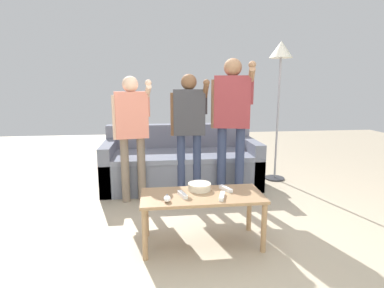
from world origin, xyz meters
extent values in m
plane|color=tan|center=(0.00, 0.00, 0.00)|extent=(12.00, 12.00, 0.00)
cube|color=slate|center=(-0.14, 1.47, 0.20)|extent=(2.02, 0.89, 0.40)
cube|color=slate|center=(-0.14, 1.40, 0.43)|extent=(1.74, 0.77, 0.06)
cube|color=slate|center=(-0.14, 1.83, 0.60)|extent=(2.02, 0.18, 0.39)
cube|color=slate|center=(-1.08, 1.47, 0.30)|extent=(0.14, 0.89, 0.61)
cube|color=slate|center=(0.80, 1.47, 0.30)|extent=(0.14, 0.89, 0.61)
cube|color=#997551|center=(-0.10, -0.11, 0.43)|extent=(1.01, 0.45, 0.03)
cylinder|color=#997551|center=(-0.58, -0.31, 0.21)|extent=(0.04, 0.04, 0.42)
cylinder|color=#997551|center=(0.37, -0.31, 0.21)|extent=(0.04, 0.04, 0.42)
cylinder|color=#997551|center=(-0.58, 0.08, 0.21)|extent=(0.04, 0.04, 0.42)
cylinder|color=#997551|center=(0.37, 0.08, 0.21)|extent=(0.04, 0.04, 0.42)
cylinder|color=beige|center=(-0.11, 0.00, 0.47)|extent=(0.20, 0.20, 0.06)
ellipsoid|color=white|center=(-0.40, -0.24, 0.47)|extent=(0.06, 0.09, 0.05)
cylinder|color=#4C4C51|center=(-0.40, -0.22, 0.49)|extent=(0.02, 0.02, 0.01)
cylinder|color=#2D2D33|center=(1.22, 1.58, 0.01)|extent=(0.28, 0.28, 0.02)
cylinder|color=gray|center=(1.22, 1.58, 0.86)|extent=(0.03, 0.03, 1.68)
cone|color=silver|center=(1.22, 1.58, 1.81)|extent=(0.31, 0.31, 0.22)
cylinder|color=#756656|center=(-0.83, 0.96, 0.37)|extent=(0.09, 0.09, 0.75)
cylinder|color=#756656|center=(-0.65, 0.99, 0.37)|extent=(0.09, 0.09, 0.75)
cube|color=#DB7F6B|center=(-0.74, 0.97, 1.01)|extent=(0.38, 0.25, 0.52)
sphere|color=beige|center=(-0.74, 0.97, 1.35)|extent=(0.18, 0.18, 0.18)
cylinder|color=beige|center=(-0.91, 0.94, 0.98)|extent=(0.07, 0.07, 0.49)
cylinder|color=#DB7F6B|center=(-0.56, 1.01, 1.11)|extent=(0.07, 0.07, 0.24)
cylinder|color=beige|center=(-0.55, 0.94, 1.26)|extent=(0.10, 0.24, 0.18)
sphere|color=beige|center=(-0.54, 0.87, 1.36)|extent=(0.07, 0.07, 0.07)
cylinder|color=#2D3856|center=(-0.18, 1.04, 0.38)|extent=(0.10, 0.10, 0.76)
cylinder|color=#2D3856|center=(0.01, 1.03, 0.38)|extent=(0.10, 0.10, 0.76)
cube|color=#38383D|center=(-0.08, 1.04, 1.03)|extent=(0.37, 0.21, 0.53)
sphere|color=brown|center=(-0.08, 1.04, 1.37)|extent=(0.18, 0.18, 0.18)
cylinder|color=brown|center=(-0.26, 1.04, 1.00)|extent=(0.07, 0.07, 0.50)
cylinder|color=#38383D|center=(0.10, 1.03, 1.13)|extent=(0.07, 0.07, 0.25)
cylinder|color=brown|center=(0.09, 0.95, 1.27)|extent=(0.07, 0.23, 0.21)
sphere|color=brown|center=(0.09, 0.87, 1.36)|extent=(0.07, 0.07, 0.07)
cylinder|color=#2D3856|center=(0.30, 0.97, 0.43)|extent=(0.11, 0.11, 0.85)
cylinder|color=#2D3856|center=(0.51, 0.92, 0.43)|extent=(0.11, 0.11, 0.85)
cube|color=brown|center=(0.40, 0.94, 1.15)|extent=(0.44, 0.30, 0.59)
sphere|color=#936B4C|center=(0.40, 0.94, 1.53)|extent=(0.20, 0.20, 0.20)
cylinder|color=#936B4C|center=(0.21, 0.99, 1.12)|extent=(0.07, 0.07, 0.55)
cylinder|color=brown|center=(0.60, 0.89, 1.26)|extent=(0.07, 0.07, 0.28)
cylinder|color=#936B4C|center=(0.58, 0.82, 1.43)|extent=(0.13, 0.28, 0.20)
sphere|color=#936B4C|center=(0.56, 0.75, 1.55)|extent=(0.08, 0.08, 0.08)
cube|color=white|center=(0.04, -0.21, 0.46)|extent=(0.08, 0.17, 0.03)
cylinder|color=silver|center=(0.05, -0.18, 0.47)|extent=(0.01, 0.01, 0.00)
cube|color=silver|center=(0.03, -0.26, 0.47)|extent=(0.02, 0.02, 0.00)
cube|color=white|center=(-0.27, -0.14, 0.46)|extent=(0.08, 0.15, 0.03)
cylinder|color=silver|center=(-0.28, -0.11, 0.47)|extent=(0.01, 0.01, 0.00)
cube|color=silver|center=(-0.26, -0.18, 0.47)|extent=(0.02, 0.02, 0.00)
cube|color=white|center=(0.12, -0.04, 0.46)|extent=(0.10, 0.15, 0.03)
cylinder|color=silver|center=(0.10, -0.01, 0.47)|extent=(0.01, 0.01, 0.00)
cube|color=silver|center=(0.13, -0.08, 0.47)|extent=(0.02, 0.02, 0.00)
camera|label=1|loc=(-0.48, -2.51, 1.34)|focal=28.72mm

